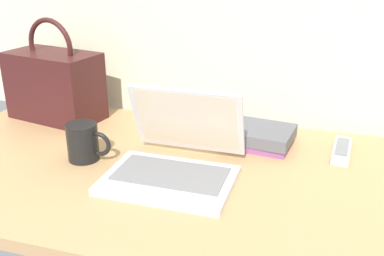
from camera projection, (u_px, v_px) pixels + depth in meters
The scene contains 6 objects.
desk at pixel (205, 179), 1.14m from camera, with size 1.60×0.76×0.03m.
laptop at pixel (175, 158), 1.11m from camera, with size 0.31×0.30×0.21m.
coffee_mug at pixel (84, 142), 1.19m from camera, with size 0.12×0.08×0.10m.
remote_control_near at pixel (342, 150), 1.23m from camera, with size 0.06×0.16×0.02m.
handbag at pixel (55, 84), 1.46m from camera, with size 0.33×0.21×0.33m.
book_stack at pixel (257, 136), 1.29m from camera, with size 0.21×0.18×0.05m.
Camera 1 is at (0.26, -0.97, 0.56)m, focal length 41.87 mm.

